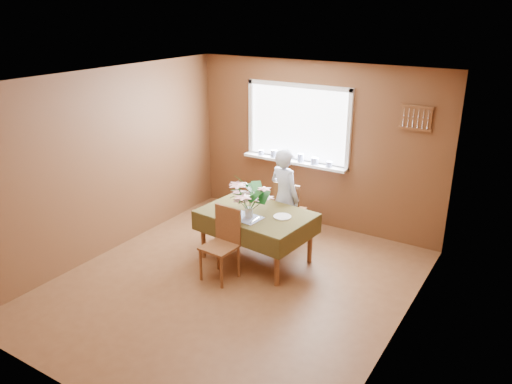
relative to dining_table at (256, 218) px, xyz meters
The scene contains 15 objects.
floor 0.94m from the dining_table, 81.98° to the right, with size 4.50×4.50×0.00m, color brown.
ceiling 2.02m from the dining_table, 81.98° to the right, with size 4.50×4.50×0.00m, color white.
wall_back 1.67m from the dining_table, 86.26° to the left, with size 4.00×4.00×0.00m, color brown.
wall_front 3.03m from the dining_table, 88.06° to the right, with size 4.00×4.00×0.00m, color brown.
wall_left 2.13m from the dining_table, 159.43° to the right, with size 4.50×4.50×0.00m, color brown.
wall_right 2.31m from the dining_table, 18.75° to the right, with size 4.50×4.50×0.00m, color brown.
window_assembly 1.67m from the dining_table, 97.66° to the left, with size 1.72×0.20×1.22m.
spoon_rack 2.49m from the dining_table, 44.11° to the left, with size 0.44×0.05×0.33m.
dining_table is the anchor object (origin of this frame).
chair_far 0.77m from the dining_table, 83.99° to the left, with size 0.44×0.44×0.90m.
chair_near 0.61m from the dining_table, 101.35° to the right, with size 0.42×0.42×0.92m.
seated_woman 0.66m from the dining_table, 84.50° to the left, with size 0.52×0.34×1.41m, color white.
flower_bouquet 0.43m from the dining_table, 87.51° to the right, with size 0.53×0.53×0.46m.
side_plate 0.39m from the dining_table, ahead, with size 0.23×0.23×0.01m, color white.
table_knife 0.29m from the dining_table, 61.75° to the right, with size 0.02×0.22×0.00m, color silver.
Camera 1 is at (3.08, -4.40, 3.25)m, focal length 35.00 mm.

